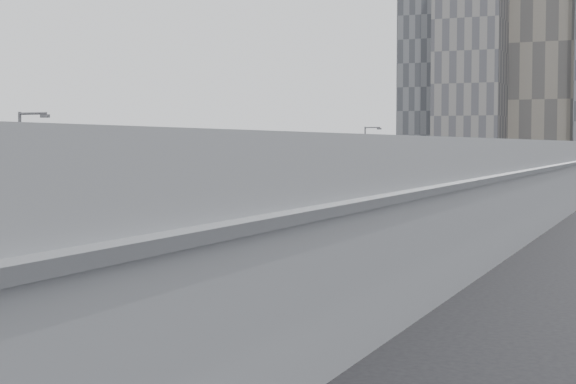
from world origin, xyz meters
The scene contains 18 objects.
sidewalk centered at (9.00, 55.00, 0.06)m, with size 10.00×170.00×0.12m, color gray.
lane_line centered at (-1.50, 55.00, 0.01)m, with size 0.12×160.00×0.02m, color gold.
depot centered at (12.99, 55.00, 3.51)m, with size 12.45×160.40×7.20m.
bus_2 centered at (2.59, 32.69, 1.60)m, with size 3.74×13.18×3.80m.
bus_3 centered at (1.97, 46.04, 1.54)m, with size 2.80×12.54×3.66m.
bus_4 centered at (1.79, 61.51, 1.54)m, with size 3.22×12.62×3.65m.
bus_5 centered at (1.89, 74.66, 1.48)m, with size 3.23×12.13×3.50m.
bus_6 centered at (2.30, 90.14, 1.51)m, with size 3.71×12.42×3.58m.
bus_7 centered at (2.09, 103.38, 1.51)m, with size 3.62×12.46×3.59m.
bus_8 centered at (1.99, 119.50, 1.55)m, with size 3.61×12.78×3.69m.
bus_9 centered at (2.53, 133.52, 1.61)m, with size 3.23×13.14×3.81m.
tree_1 centered at (6.06, 28.81, 2.89)m, with size 1.49×1.49×3.67m.
tree_2 centered at (5.76, 53.04, 3.20)m, with size 2.07×2.07×4.25m.
tree_3 centered at (6.00, 82.89, 3.85)m, with size 1.60×1.60×4.71m.
street_lamp_near centered at (-4.81, 40.80, 4.80)m, with size 2.04×0.22×8.24m.
street_lamp_far centered at (-4.87, 99.63, 4.94)m, with size 2.04×0.22×8.52m.
shipping_container centered at (-4.53, 109.42, 1.39)m, with size 2.75×6.33×2.79m, color #14421D.
suv centered at (-3.66, 121.71, 0.80)m, with size 2.64×5.72×1.59m, color black.
Camera 1 is at (27.46, 2.72, 6.48)m, focal length 55.00 mm.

